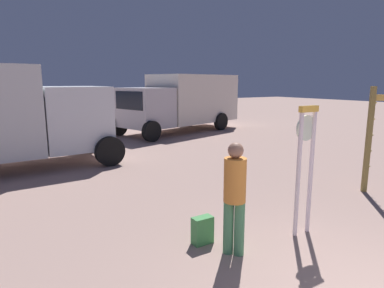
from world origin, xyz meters
name	(u,v)px	position (x,y,z in m)	size (l,w,h in m)	color
standing_clock	(305,157)	(1.02, 2.20, 1.31)	(0.42, 0.10, 2.15)	white
arrow_sign	(383,122)	(4.24, 2.72, 1.64)	(0.85, 0.66, 2.43)	olive
person_near_clock	(235,193)	(-0.39, 2.27, 0.94)	(0.32, 0.32, 1.69)	#4A895B
backpack	(202,230)	(-0.60, 2.79, 0.21)	(0.33, 0.22, 0.44)	#47934E
box_truck_far	(184,101)	(5.47, 13.51, 1.57)	(7.23, 4.23, 2.88)	silver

